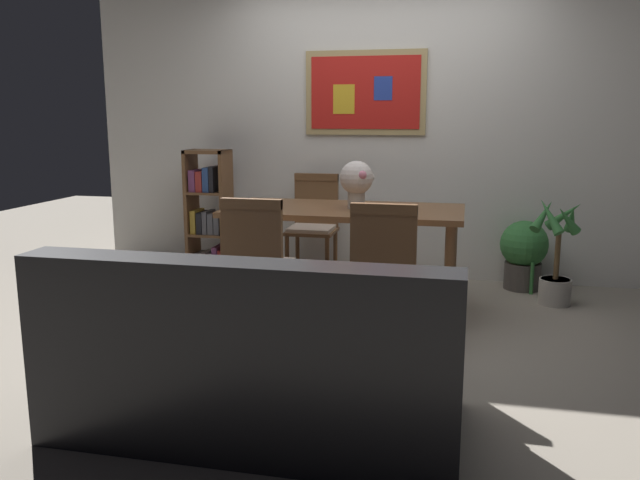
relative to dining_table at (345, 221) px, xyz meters
The scene contains 12 objects.
ground_plane 0.80m from the dining_table, 74.12° to the right, with size 12.00×12.00×0.00m, color gray.
wall_back_with_painting 1.28m from the dining_table, 83.69° to the left, with size 5.20×0.14×2.60m.
dining_table is the anchor object (origin of this frame).
dining_chair_far_left 0.87m from the dining_table, 118.19° to the left, with size 0.40×0.41×0.91m.
dining_chair_near_right 0.91m from the dining_table, 64.00° to the right, with size 0.40×0.41×0.91m.
dining_chair_near_left 0.88m from the dining_table, 118.11° to the right, with size 0.40×0.41×0.91m.
leather_couch 1.96m from the dining_table, 91.30° to the right, with size 1.80×0.84×0.84m.
bookshelf 1.54m from the dining_table, 151.37° to the left, with size 0.36×0.28×1.11m.
potted_ivy 1.61m from the dining_table, 32.63° to the left, with size 0.38×0.38×0.60m.
potted_palm 1.62m from the dining_table, 16.59° to the left, with size 0.41×0.41×0.82m.
flower_vase 0.31m from the dining_table, ahead, with size 0.24×0.24×0.34m.
tv_remote 0.41m from the dining_table, 19.70° to the right, with size 0.13×0.15×0.02m.
Camera 1 is at (0.71, -4.06, 1.40)m, focal length 36.10 mm.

